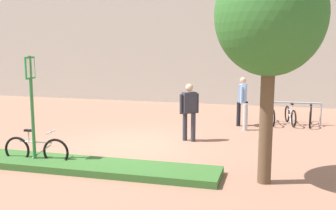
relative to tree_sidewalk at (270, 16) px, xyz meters
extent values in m
plane|color=#936651|center=(-3.69, 2.24, -3.44)|extent=(60.00, 60.00, 0.00)
cube|color=#336028|center=(-4.40, -0.14, -3.36)|extent=(7.00, 1.10, 0.16)
cylinder|color=brown|center=(0.00, 0.00, -2.15)|extent=(0.28, 0.28, 2.58)
ellipsoid|color=#2D6628|center=(0.00, 0.00, 0.04)|extent=(2.23, 2.23, 2.45)
cylinder|color=#2D7238|center=(-5.39, -0.14, -2.13)|extent=(0.08, 0.08, 2.62)
cube|color=#198C33|center=(-5.39, -0.14, -1.10)|extent=(0.04, 0.36, 0.52)
cube|color=white|center=(-5.39, -0.14, -1.10)|extent=(0.04, 0.30, 0.44)
torus|color=black|center=(-5.88, -0.12, -3.11)|extent=(0.66, 0.10, 0.66)
torus|color=black|center=(-4.86, -0.05, -3.11)|extent=(0.66, 0.10, 0.66)
cylinder|color=silver|center=(-5.37, -0.09, -2.89)|extent=(0.84, 0.09, 0.04)
cylinder|color=silver|center=(-5.27, -0.08, -3.14)|extent=(0.61, 0.07, 0.44)
cylinder|color=silver|center=(-5.56, -0.10, -2.77)|extent=(0.04, 0.04, 0.28)
cube|color=black|center=(-5.56, -0.10, -2.61)|extent=(0.20, 0.09, 0.05)
cylinder|color=silver|center=(-4.99, -0.06, -2.63)|extent=(0.07, 0.42, 0.04)
cylinder|color=#99999E|center=(-0.28, 6.32, -3.04)|extent=(0.06, 0.06, 0.80)
cylinder|color=#99999E|center=(1.77, 6.46, -3.04)|extent=(0.06, 0.06, 0.80)
cylinder|color=#99999E|center=(0.74, 6.39, -2.64)|extent=(2.05, 0.20, 0.06)
torus|color=black|center=(0.14, 5.93, -3.14)|extent=(0.16, 0.61, 0.61)
torus|color=black|center=(-0.03, 6.85, -3.14)|extent=(0.16, 0.61, 0.61)
cylinder|color=black|center=(0.06, 6.39, -2.93)|extent=(0.17, 0.76, 0.03)
cylinder|color=black|center=(0.04, 6.48, -3.17)|extent=(0.13, 0.55, 0.40)
cylinder|color=black|center=(0.09, 6.22, -2.82)|extent=(0.03, 0.03, 0.26)
cube|color=black|center=(0.09, 6.22, -2.68)|extent=(0.11, 0.19, 0.05)
cylinder|color=black|center=(-0.01, 6.74, -2.69)|extent=(0.39, 0.11, 0.04)
torus|color=black|center=(0.84, 5.97, -3.14)|extent=(0.18, 0.61, 0.61)
torus|color=black|center=(0.64, 6.89, -3.14)|extent=(0.18, 0.61, 0.61)
cylinder|color=silver|center=(0.74, 6.43, -2.93)|extent=(0.19, 0.76, 0.03)
cylinder|color=silver|center=(0.72, 6.52, -3.17)|extent=(0.15, 0.55, 0.40)
cylinder|color=silver|center=(0.77, 6.27, -2.82)|extent=(0.03, 0.03, 0.26)
cube|color=black|center=(0.77, 6.27, -2.68)|extent=(0.11, 0.20, 0.05)
cylinder|color=silver|center=(0.67, 6.78, -2.69)|extent=(0.39, 0.11, 0.04)
torus|color=black|center=(1.38, 5.96, -3.14)|extent=(0.12, 0.61, 0.61)
torus|color=black|center=(1.47, 6.90, -3.14)|extent=(0.12, 0.61, 0.61)
cylinder|color=black|center=(1.43, 6.43, -2.93)|extent=(0.11, 0.77, 0.03)
cylinder|color=black|center=(1.43, 6.52, -3.17)|extent=(0.09, 0.56, 0.40)
cylinder|color=black|center=(1.41, 6.26, -2.82)|extent=(0.03, 0.03, 0.26)
cube|color=black|center=(1.41, 6.26, -2.68)|extent=(0.09, 0.19, 0.05)
cylinder|color=black|center=(1.46, 6.78, -2.69)|extent=(0.39, 0.07, 0.04)
cylinder|color=#ADADB2|center=(-0.76, 5.04, -2.99)|extent=(0.16, 0.16, 0.90)
cylinder|color=#2D2D38|center=(-2.41, 3.17, -3.01)|extent=(0.14, 0.14, 0.85)
cylinder|color=#2D2D38|center=(-2.14, 3.10, -3.01)|extent=(0.14, 0.14, 0.85)
cube|color=#2D2D38|center=(-2.28, 3.13, -2.28)|extent=(0.47, 0.43, 0.62)
cylinder|color=#2D2D38|center=(-2.49, 2.98, -2.31)|extent=(0.09, 0.09, 0.59)
cylinder|color=#2D2D38|center=(-2.06, 3.28, -2.31)|extent=(0.09, 0.09, 0.59)
sphere|color=tan|center=(-2.28, 3.13, -1.83)|extent=(0.22, 0.22, 0.22)
cylinder|color=black|center=(-0.80, 5.85, -3.01)|extent=(0.14, 0.14, 0.85)
cylinder|color=black|center=(-1.03, 5.68, -3.01)|extent=(0.14, 0.14, 0.85)
cube|color=#8CB2E5|center=(-0.92, 5.77, -2.28)|extent=(0.26, 0.41, 0.62)
cylinder|color=#8CB2E5|center=(-0.90, 6.03, -2.31)|extent=(0.09, 0.09, 0.59)
cylinder|color=#8CB2E5|center=(-0.93, 5.51, -2.31)|extent=(0.09, 0.09, 0.59)
sphere|color=tan|center=(-0.92, 5.77, -1.83)|extent=(0.22, 0.22, 0.22)
camera|label=1|loc=(0.12, -8.40, -0.49)|focal=43.06mm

